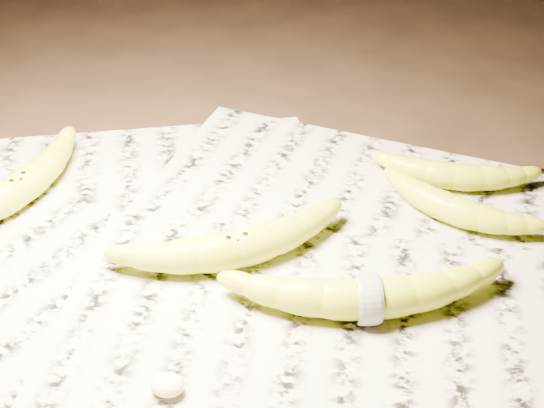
% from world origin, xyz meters
% --- Properties ---
extents(ground, '(3.00, 3.00, 0.00)m').
position_xyz_m(ground, '(0.00, 0.00, 0.00)').
color(ground, black).
rests_on(ground, ground).
extents(newspaper_patch, '(0.90, 0.70, 0.01)m').
position_xyz_m(newspaper_patch, '(-0.03, -0.04, 0.00)').
color(newspaper_patch, '#A9A591').
rests_on(newspaper_patch, ground).
extents(banana_left_a, '(0.13, 0.23, 0.04)m').
position_xyz_m(banana_left_a, '(-0.26, 0.06, 0.03)').
color(banana_left_a, '#BAD51A').
rests_on(banana_left_a, newspaper_patch).
extents(banana_center, '(0.22, 0.16, 0.04)m').
position_xyz_m(banana_center, '(-0.00, 0.00, 0.03)').
color(banana_center, '#BAD51A').
rests_on(banana_center, newspaper_patch).
extents(banana_taped, '(0.25, 0.12, 0.04)m').
position_xyz_m(banana_taped, '(0.14, -0.05, 0.03)').
color(banana_taped, '#BAD51A').
rests_on(banana_taped, newspaper_patch).
extents(banana_upper_a, '(0.17, 0.05, 0.03)m').
position_xyz_m(banana_upper_a, '(0.22, 0.18, 0.02)').
color(banana_upper_a, '#BAD51A').
rests_on(banana_upper_a, newspaper_patch).
extents(banana_upper_b, '(0.17, 0.11, 0.03)m').
position_xyz_m(banana_upper_b, '(0.22, 0.11, 0.02)').
color(banana_upper_b, '#BAD51A').
rests_on(banana_upper_b, newspaper_patch).
extents(measuring_tape, '(0.02, 0.05, 0.05)m').
position_xyz_m(measuring_tape, '(0.14, -0.05, 0.03)').
color(measuring_tape, white).
rests_on(measuring_tape, newspaper_patch).
extents(flesh_chunk_c, '(0.03, 0.02, 0.02)m').
position_xyz_m(flesh_chunk_c, '(-0.02, -0.17, 0.02)').
color(flesh_chunk_c, '#F9E9C0').
rests_on(flesh_chunk_c, newspaper_patch).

